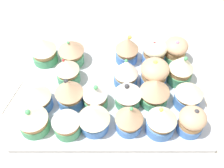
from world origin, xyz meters
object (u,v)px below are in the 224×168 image
Objects in this scene: cupcake_9 at (128,94)px; cupcake_8 at (95,95)px; cupcake_11 at (189,94)px; cupcake_18 at (127,49)px; baking_tray at (112,94)px; cupcake_13 at (126,72)px; cupcake_10 at (155,91)px; cupcake_17 at (71,51)px; cupcake_16 at (43,50)px; cupcake_20 at (175,51)px; cupcake_2 at (94,118)px; cupcake_5 at (192,121)px; cupcake_15 at (181,69)px; cupcake_1 at (66,122)px; cupcake_7 at (69,93)px; cupcake_12 at (67,71)px; cupcake_19 at (154,52)px; cupcake_3 at (129,118)px; cupcake_4 at (162,120)px; cupcake_14 at (154,73)px; cupcake_0 at (33,119)px; cupcake_6 at (37,97)px.

cupcake_8 is at bearing -176.88° from cupcake_9.
cupcake_11 is 0.90× the size of cupcake_18.
baking_tray is 6.09cm from cupcake_13.
baking_tray is 10.47cm from cupcake_10.
cupcake_17 is at bearing 115.50° from cupcake_8.
cupcake_20 is (31.82, -0.16, -0.12)cm from cupcake_16.
cupcake_2 is 1.02× the size of cupcake_9.
cupcake_15 is (-0.36, 13.17, 0.87)cm from cupcake_5.
cupcake_1 is 1.08× the size of cupcake_5.
cupcake_1 is 23.81cm from cupcake_18.
cupcake_9 is (12.55, 0.08, -0.70)cm from cupcake_7.
cupcake_12 reaches higher than cupcake_19.
cupcake_5 is 19.47cm from cupcake_20.
cupcake_3 is 6.35cm from cupcake_9.
cupcake_4 is 14.20cm from cupcake_13.
cupcake_11 is at bearing -39.92° from cupcake_14.
baking_tray is 17.24cm from cupcake_11.
cupcake_16 is (-12.89, 13.40, 0.10)cm from cupcake_8.
cupcake_12 is at bearing 146.68° from cupcake_4.
cupcake_2 and cupcake_11 have the same top height.
cupcake_5 is at bearing -1.26° from cupcake_3.
cupcake_0 is 1.03× the size of cupcake_19.
cupcake_14 is at bearing 63.00° from cupcake_3.
cupcake_12 reaches higher than cupcake_5.
cupcake_19 is (-5.43, 5.93, -0.71)cm from cupcake_15.
cupcake_8 reaches higher than cupcake_2.
cupcake_17 is at bearing 136.65° from cupcake_9.
baking_tray is at bearing 169.36° from cupcake_11.
cupcake_3 is 22.94cm from cupcake_17.
cupcake_8 is 9.23cm from cupcake_13.
cupcake_1 is 17.77cm from cupcake_13.
cupcake_1 is at bearing -179.07° from cupcake_4.
cupcake_2 is 7.08cm from cupcake_3.
cupcake_0 is 25.92cm from cupcake_4.
cupcake_10 is 8.85cm from cupcake_15.
cupcake_14 is at bearing -128.68° from cupcake_20.
cupcake_13 is at bearing 41.17° from baking_tray.
cupcake_18 is at bearing 70.19° from baking_tray.
cupcake_3 is 1.18× the size of cupcake_5.
cupcake_6 is 0.89× the size of cupcake_12.
cupcake_15 is at bearing 0.14° from cupcake_12.
cupcake_0 is at bearing -155.00° from cupcake_14.
cupcake_5 is 0.90× the size of cupcake_14.
cupcake_16 is at bearing 91.51° from cupcake_0.
cupcake_0 is 26.10cm from cupcake_10.
cupcake_10 is at bearing -94.81° from cupcake_19.
cupcake_6 is 32.39cm from cupcake_11.
cupcake_6 is 13.68cm from cupcake_16.
cupcake_1 is 0.96× the size of cupcake_17.
cupcake_4 is 23.99cm from cupcake_12.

